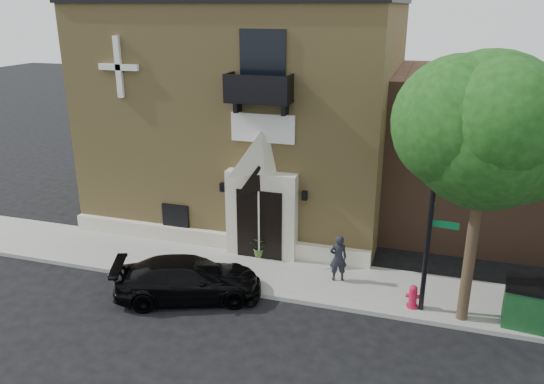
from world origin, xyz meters
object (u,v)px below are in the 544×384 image
at_px(black_sedan, 188,279).
at_px(pedestrian_near, 338,258).
at_px(street_sign, 430,225).
at_px(fire_hydrant, 413,296).
at_px(dumpster, 541,306).

height_order(black_sedan, pedestrian_near, pedestrian_near).
xyz_separation_m(street_sign, pedestrian_near, (-2.80, 1.05, -1.98)).
distance_m(black_sedan, street_sign, 7.65).
xyz_separation_m(street_sign, fire_hydrant, (-0.29, 0.02, -2.43)).
xyz_separation_m(fire_hydrant, pedestrian_near, (-2.51, 1.03, 0.45)).
bearing_deg(pedestrian_near, black_sedan, 6.59).
relative_size(black_sedan, fire_hydrant, 6.21).
relative_size(black_sedan, pedestrian_near, 2.85).
height_order(fire_hydrant, dumpster, dumpster).
xyz_separation_m(black_sedan, dumpster, (10.43, 1.31, 0.14)).
distance_m(street_sign, fire_hydrant, 2.44).
distance_m(black_sedan, fire_hydrant, 7.03).
bearing_deg(street_sign, fire_hydrant, -178.26).
bearing_deg(street_sign, pedestrian_near, 165.99).
distance_m(black_sedan, dumpster, 10.52).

